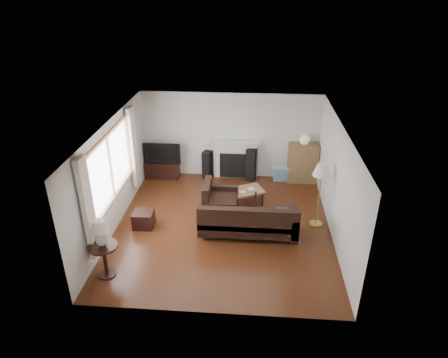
# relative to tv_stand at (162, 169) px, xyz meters

# --- Properties ---
(room) EXTENTS (5.10, 5.60, 2.54)m
(room) POSITION_rel_tv_stand_xyz_m (1.99, -2.50, 1.01)
(room) COLOR #4B2410
(room) RESTS_ON ground
(window) EXTENTS (0.12, 2.74, 1.54)m
(window) POSITION_rel_tv_stand_xyz_m (-0.46, -2.70, 1.31)
(window) COLOR brown
(window) RESTS_ON room
(curtain_near) EXTENTS (0.10, 0.35, 2.10)m
(curtain_near) POSITION_rel_tv_stand_xyz_m (-0.41, -4.22, 1.16)
(curtain_near) COLOR silver
(curtain_near) RESTS_ON room
(curtain_far) EXTENTS (0.10, 0.35, 2.10)m
(curtain_far) POSITION_rel_tv_stand_xyz_m (-0.41, -1.18, 1.16)
(curtain_far) COLOR silver
(curtain_far) RESTS_ON room
(fireplace) EXTENTS (1.40, 0.26, 1.15)m
(fireplace) POSITION_rel_tv_stand_xyz_m (2.14, 0.14, 0.33)
(fireplace) COLOR white
(fireplace) RESTS_ON room
(tv_stand) EXTENTS (0.97, 0.44, 0.48)m
(tv_stand) POSITION_rel_tv_stand_xyz_m (0.00, 0.00, 0.00)
(tv_stand) COLOR black
(tv_stand) RESTS_ON ground
(television) EXTENTS (1.06, 0.14, 0.61)m
(television) POSITION_rel_tv_stand_xyz_m (0.05, 0.00, 0.55)
(television) COLOR black
(television) RESTS_ON tv_stand
(speaker_left) EXTENTS (0.30, 0.33, 0.82)m
(speaker_left) POSITION_rel_tv_stand_xyz_m (1.32, 0.05, 0.17)
(speaker_left) COLOR black
(speaker_left) RESTS_ON ground
(speaker_right) EXTENTS (0.34, 0.38, 0.95)m
(speaker_right) POSITION_rel_tv_stand_xyz_m (2.60, 0.03, 0.24)
(speaker_right) COLOR black
(speaker_right) RESTS_ON ground
(bookshelf) EXTENTS (0.83, 0.39, 1.14)m
(bookshelf) POSITION_rel_tv_stand_xyz_m (4.04, 0.02, 0.33)
(bookshelf) COLOR brown
(bookshelf) RESTS_ON ground
(globe_lamp) EXTENTS (0.28, 0.28, 0.28)m
(globe_lamp) POSITION_rel_tv_stand_xyz_m (4.04, 0.02, 1.03)
(globe_lamp) COLOR white
(globe_lamp) RESTS_ON bookshelf
(sectional_sofa) EXTENTS (2.41, 1.76, 0.78)m
(sectional_sofa) POSITION_rel_tv_stand_xyz_m (2.58, -2.74, 0.15)
(sectional_sofa) COLOR black
(sectional_sofa) RESTS_ON ground
(coffee_table) EXTENTS (1.22, 0.98, 0.42)m
(coffee_table) POSITION_rel_tv_stand_xyz_m (2.40, -1.47, -0.03)
(coffee_table) COLOR #936646
(coffee_table) RESTS_ON ground
(footstool) EXTENTS (0.46, 0.46, 0.39)m
(footstool) POSITION_rel_tv_stand_xyz_m (0.12, -2.64, -0.05)
(footstool) COLOR black
(footstool) RESTS_ON ground
(floor_lamp) EXTENTS (0.54, 0.54, 1.60)m
(floor_lamp) POSITION_rel_tv_stand_xyz_m (4.19, -2.25, 0.56)
(floor_lamp) COLOR #B59C3F
(floor_lamp) RESTS_ON ground
(side_table) EXTENTS (0.57, 0.57, 0.71)m
(side_table) POSITION_rel_tv_stand_xyz_m (-0.16, -4.41, 0.11)
(side_table) COLOR black
(side_table) RESTS_ON ground
(table_lamp) EXTENTS (0.34, 0.34, 0.56)m
(table_lamp) POSITION_rel_tv_stand_xyz_m (-0.16, -4.41, 0.75)
(table_lamp) COLOR silver
(table_lamp) RESTS_ON side_table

